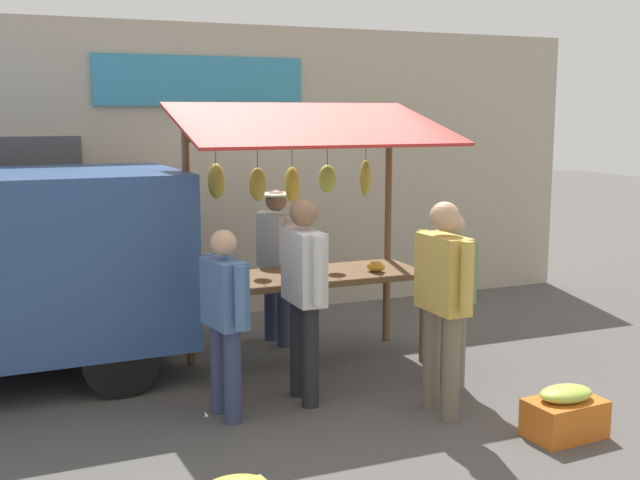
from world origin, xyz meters
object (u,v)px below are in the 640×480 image
(market_stall, at_px, (304,204))
(shopper_with_ponytail, at_px, (304,284))
(shopper_with_shopping_bag, at_px, (443,292))
(shopper_in_striped_shirt, at_px, (225,312))
(shopper_in_grey_tee, at_px, (451,287))
(vendor_with_sunhat, at_px, (277,254))
(produce_crate_near, at_px, (565,413))

(market_stall, relative_size, shopper_with_ponytail, 1.46)
(market_stall, height_order, shopper_with_ponytail, market_stall)
(shopper_with_shopping_bag, distance_m, shopper_in_striped_shirt, 1.72)
(shopper_with_shopping_bag, height_order, shopper_in_striped_shirt, shopper_with_shopping_bag)
(shopper_in_grey_tee, xyz_separation_m, shopper_in_striped_shirt, (2.07, 0.02, -0.02))
(vendor_with_sunhat, xyz_separation_m, shopper_in_striped_shirt, (1.07, 1.80, -0.09))
(produce_crate_near, bearing_deg, market_stall, -64.84)
(market_stall, xyz_separation_m, shopper_in_grey_tee, (-0.98, 1.06, -0.67))
(shopper_in_striped_shirt, bearing_deg, vendor_with_sunhat, -39.59)
(market_stall, relative_size, shopper_with_shopping_bag, 1.45)
(shopper_in_grey_tee, bearing_deg, market_stall, 41.67)
(shopper_in_grey_tee, relative_size, shopper_with_shopping_bag, 0.90)
(vendor_with_sunhat, height_order, produce_crate_near, vendor_with_sunhat)
(vendor_with_sunhat, bearing_deg, shopper_in_striped_shirt, -41.18)
(shopper_in_striped_shirt, xyz_separation_m, produce_crate_near, (-2.23, 1.34, -0.68))
(shopper_with_shopping_bag, relative_size, shopper_with_ponytail, 1.00)
(vendor_with_sunhat, xyz_separation_m, shopper_in_grey_tee, (-1.00, 1.78, -0.07))
(market_stall, relative_size, shopper_in_striped_shirt, 1.66)
(vendor_with_sunhat, height_order, shopper_with_shopping_bag, shopper_with_shopping_bag)
(market_stall, relative_size, vendor_with_sunhat, 1.55)
(produce_crate_near, bearing_deg, shopper_in_grey_tee, -83.24)
(produce_crate_near, bearing_deg, shopper_with_ponytail, -43.51)
(shopper_with_shopping_bag, xyz_separation_m, shopper_in_striped_shirt, (1.60, -0.59, -0.15))
(market_stall, bearing_deg, produce_crate_near, 115.16)
(vendor_with_sunhat, relative_size, produce_crate_near, 2.72)
(shopper_in_grey_tee, height_order, shopper_with_shopping_bag, shopper_with_shopping_bag)
(shopper_with_ponytail, bearing_deg, market_stall, -21.29)
(shopper_in_grey_tee, distance_m, shopper_with_shopping_bag, 0.78)
(vendor_with_sunhat, distance_m, shopper_with_shopping_bag, 2.45)
(market_stall, distance_m, shopper_in_striped_shirt, 1.68)
(shopper_in_grey_tee, distance_m, shopper_in_striped_shirt, 2.07)
(produce_crate_near, bearing_deg, vendor_with_sunhat, -69.72)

